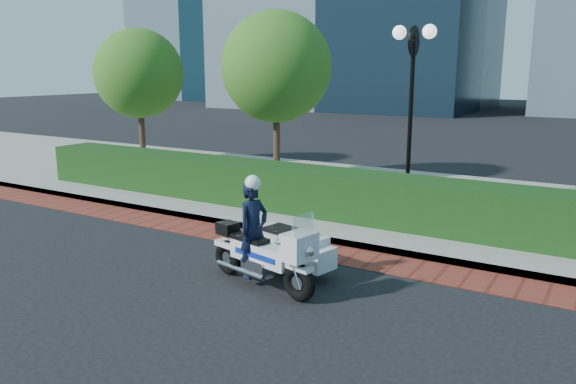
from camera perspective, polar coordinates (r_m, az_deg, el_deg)
The scene contains 8 objects.
ground at distance 9.81m, azimuth -4.04°, elevation -7.85°, with size 120.00×120.00×0.00m, color black.
brick_strip at distance 11.00m, azimuth 0.46°, elevation -5.52°, with size 60.00×1.00×0.01m, color maroon.
sidewalk at distance 14.89m, azimuth 9.30°, elevation -0.62°, with size 60.00×8.00×0.15m, color gray.
hedge_main at distance 12.62m, azimuth 5.32°, elevation -0.19°, with size 18.00×1.20×1.00m, color black.
lamppost at distance 13.43m, azimuth 12.46°, elevation 10.29°, with size 1.02×0.70×4.21m.
tree_a at distance 20.03m, azimuth -14.91°, elevation 11.53°, with size 3.00×3.00×4.58m.
tree_b at distance 16.55m, azimuth -1.19°, elevation 12.56°, with size 3.20×3.20×4.89m.
police_motorcycle at distance 9.12m, azimuth -1.67°, elevation -5.34°, with size 2.19×1.80×1.79m.
Camera 1 is at (5.31, -7.51, 3.39)m, focal length 35.00 mm.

